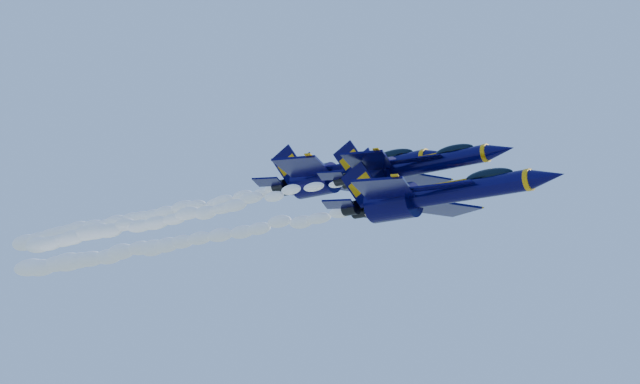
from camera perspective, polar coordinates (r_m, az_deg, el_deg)
The scene contains 6 objects.
jet_lead at distance 59.48m, azimuth 8.07°, elevation -0.19°, with size 17.54×14.39×6.52m.
smoke_trail_jet_lead at distance 78.65m, azimuth -11.54°, elevation -3.75°, with size 45.89×2.24×2.01m, color white.
jet_second at distance 64.39m, azimuth 6.38°, elevation 1.77°, with size 15.79×12.95×5.87m.
smoke_trail_jet_second at distance 83.18m, azimuth -11.31°, elevation -1.95°, with size 45.89×2.01×1.81m, color white.
jet_third at distance 75.86m, azimuth 2.04°, elevation 1.36°, with size 19.77×16.21×7.35m.
smoke_trail_jet_third at distance 96.97m, azimuth -13.18°, elevation -1.95°, with size 45.89×2.52×2.27m, color white.
Camera 1 is at (42.86, -58.77, 134.94)m, focal length 45.00 mm.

